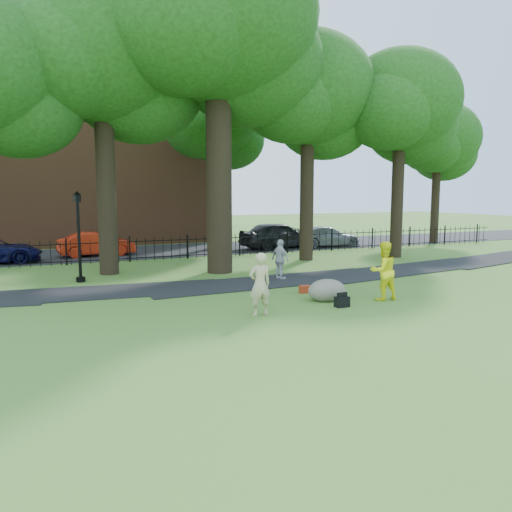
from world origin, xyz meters
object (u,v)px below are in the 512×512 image
big_tree (220,32)px  red_sedan (96,244)px  man (383,271)px  boulder (327,289)px  woman (260,284)px  lamppost (79,238)px

big_tree → red_sedan: big_tree is taller
big_tree → man: size_ratio=7.52×
red_sedan → boulder: bearing=-163.8°
woman → lamppost: 8.84m
man → red_sedan: man is taller
man → big_tree: bearing=-65.7°
woman → red_sedan: woman is taller
big_tree → woman: big_tree is taller
big_tree → man: bearing=-70.4°
big_tree → boulder: big_tree is taller
man → red_sedan: bearing=-60.9°
red_sedan → woman: bearing=-174.5°
boulder → man: bearing=-22.4°
lamppost → big_tree: bearing=-19.5°
boulder → red_sedan: (-5.43, 14.93, 0.29)m
big_tree → lamppost: bearing=-178.7°
woman → lamppost: bearing=-61.1°
woman → man: bearing=-176.2°
lamppost → red_sedan: size_ratio=0.87×
man → boulder: 1.91m
man → boulder: bearing=-17.7°
big_tree → lamppost: size_ratio=4.07×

